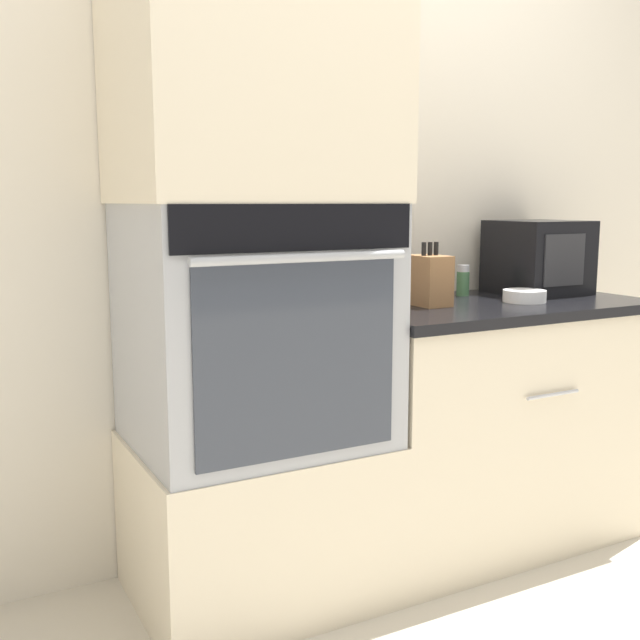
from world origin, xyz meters
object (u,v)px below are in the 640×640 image
(wall_oven, at_px, (255,324))
(microwave, at_px, (538,257))
(condiment_jar_far, at_px, (410,283))
(condiment_jar_mid, at_px, (463,281))
(bowl, at_px, (524,296))
(condiment_jar_near, at_px, (356,294))
(knife_block, at_px, (429,280))

(wall_oven, height_order, microwave, wall_oven)
(condiment_jar_far, bearing_deg, microwave, -15.93)
(microwave, distance_m, condiment_jar_mid, 0.32)
(bowl, distance_m, condiment_jar_near, 0.61)
(microwave, bearing_deg, wall_oven, -175.15)
(condiment_jar_near, bearing_deg, bowl, -19.01)
(microwave, relative_size, condiment_jar_mid, 2.74)
(wall_oven, distance_m, knife_block, 0.66)
(bowl, xyz_separation_m, condiment_jar_mid, (-0.08, 0.25, 0.04))
(condiment_jar_far, bearing_deg, wall_oven, -161.45)
(condiment_jar_mid, bearing_deg, condiment_jar_near, -174.50)
(condiment_jar_near, distance_m, condiment_jar_far, 0.32)
(knife_block, relative_size, condiment_jar_far, 2.06)
(wall_oven, distance_m, microwave, 1.24)
(wall_oven, height_order, bowl, wall_oven)
(knife_block, relative_size, bowl, 1.44)
(condiment_jar_far, bearing_deg, condiment_jar_mid, -18.12)
(microwave, xyz_separation_m, bowl, (-0.22, -0.17, -0.12))
(wall_oven, height_order, condiment_jar_near, wall_oven)
(knife_block, xyz_separation_m, condiment_jar_mid, (0.27, 0.16, -0.03))
(bowl, bearing_deg, condiment_jar_far, 131.56)
(wall_oven, relative_size, condiment_jar_far, 6.82)
(microwave, xyz_separation_m, knife_block, (-0.57, -0.08, -0.05))
(condiment_jar_near, bearing_deg, knife_block, -26.72)
(bowl, bearing_deg, condiment_jar_near, 160.99)
(knife_block, xyz_separation_m, bowl, (0.35, -0.09, -0.07))
(microwave, height_order, bowl, microwave)
(microwave, bearing_deg, condiment_jar_near, 177.89)
(condiment_jar_mid, relative_size, condiment_jar_far, 1.10)
(bowl, bearing_deg, microwave, 37.26)
(condiment_jar_mid, bearing_deg, knife_block, -149.84)
(wall_oven, xyz_separation_m, condiment_jar_mid, (0.93, 0.18, 0.07))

